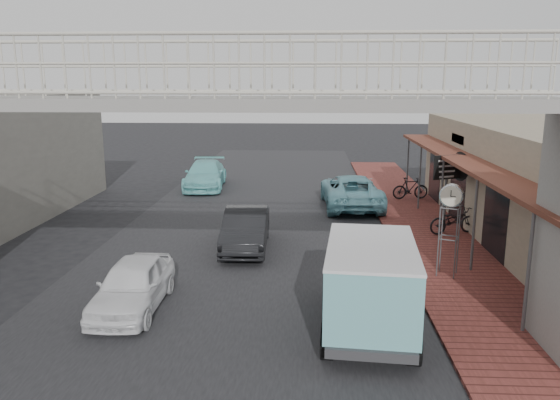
# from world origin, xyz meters

# --- Properties ---
(ground) EXTENTS (120.00, 120.00, 0.00)m
(ground) POSITION_xyz_m (0.00, 0.00, 0.00)
(ground) COLOR black
(ground) RESTS_ON ground
(road_strip) EXTENTS (10.00, 60.00, 0.01)m
(road_strip) POSITION_xyz_m (0.00, 0.00, 0.01)
(road_strip) COLOR black
(road_strip) RESTS_ON ground
(sidewalk) EXTENTS (3.00, 40.00, 0.10)m
(sidewalk) POSITION_xyz_m (6.50, 3.00, 0.05)
(sidewalk) COLOR brown
(sidewalk) RESTS_ON ground
(footbridge) EXTENTS (16.40, 2.40, 6.34)m
(footbridge) POSITION_xyz_m (0.00, -4.00, 3.18)
(footbridge) COLOR gray
(footbridge) RESTS_ON ground
(white_hatchback) EXTENTS (1.50, 3.67, 1.25)m
(white_hatchback) POSITION_xyz_m (-2.22, -2.05, 0.62)
(white_hatchback) COLOR white
(white_hatchback) RESTS_ON ground
(dark_sedan) EXTENTS (1.55, 4.13, 1.35)m
(dark_sedan) POSITION_xyz_m (0.00, 3.10, 0.67)
(dark_sedan) COLOR black
(dark_sedan) RESTS_ON ground
(angkot_curb) EXTENTS (2.71, 5.40, 1.47)m
(angkot_curb) POSITION_xyz_m (4.00, 9.57, 0.73)
(angkot_curb) COLOR #69A9B6
(angkot_curb) RESTS_ON ground
(angkot_far) EXTENTS (2.33, 4.99, 1.41)m
(angkot_far) POSITION_xyz_m (-3.38, 13.73, 0.71)
(angkot_far) COLOR #7CD6D8
(angkot_far) RESTS_ON ground
(angkot_van) EXTENTS (2.30, 4.43, 2.10)m
(angkot_van) POSITION_xyz_m (3.49, -2.98, 1.33)
(angkot_van) COLOR black
(angkot_van) RESTS_ON ground
(motorcycle_near) EXTENTS (2.00, 1.21, 0.99)m
(motorcycle_near) POSITION_xyz_m (7.38, 4.99, 0.60)
(motorcycle_near) COLOR black
(motorcycle_near) RESTS_ON sidewalk
(motorcycle_far) EXTENTS (1.77, 0.77, 1.03)m
(motorcycle_far) POSITION_xyz_m (6.90, 10.98, 0.62)
(motorcycle_far) COLOR black
(motorcycle_far) RESTS_ON sidewalk
(street_clock) EXTENTS (0.68, 0.66, 2.65)m
(street_clock) POSITION_xyz_m (6.08, 0.57, 2.30)
(street_clock) COLOR #59595B
(street_clock) RESTS_ON sidewalk
(arrow_sign) EXTENTS (1.78, 1.21, 2.96)m
(arrow_sign) POSITION_xyz_m (7.76, 5.42, 2.49)
(arrow_sign) COLOR #59595B
(arrow_sign) RESTS_ON sidewalk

